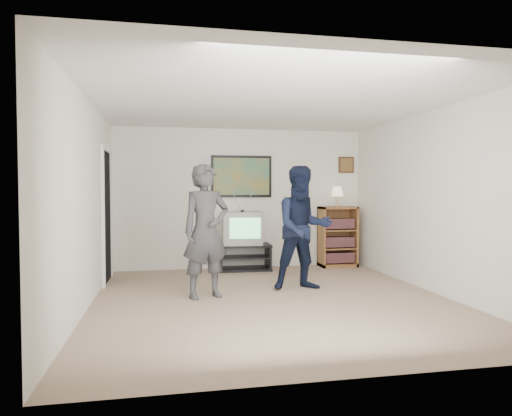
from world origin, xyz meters
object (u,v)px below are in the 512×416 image
object	(u,v)px
person_short	(303,228)
crt_television	(242,228)
media_stand	(244,257)
bookshelf	(338,237)
person_tall	(206,231)

from	to	relation	value
person_short	crt_television	bearing A→B (deg)	108.13
media_stand	crt_television	world-z (taller)	crt_television
bookshelf	person_short	distance (m)	2.14
media_stand	bookshelf	world-z (taller)	bookshelf
media_stand	person_tall	distance (m)	2.20
media_stand	bookshelf	bearing A→B (deg)	3.16
crt_television	bookshelf	distance (m)	1.80
crt_television	bookshelf	world-z (taller)	bookshelf
person_tall	person_short	xyz separation A→B (m)	(1.39, 0.24, 0.00)
bookshelf	crt_television	bearing A→B (deg)	-178.40
media_stand	bookshelf	distance (m)	1.78
crt_television	bookshelf	xyz separation A→B (m)	(1.79, 0.05, -0.19)
bookshelf	person_tall	size ratio (longest dim) A/B	0.63
media_stand	person_short	xyz separation A→B (m)	(0.55, -1.70, 0.65)
crt_television	person_tall	size ratio (longest dim) A/B	0.39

